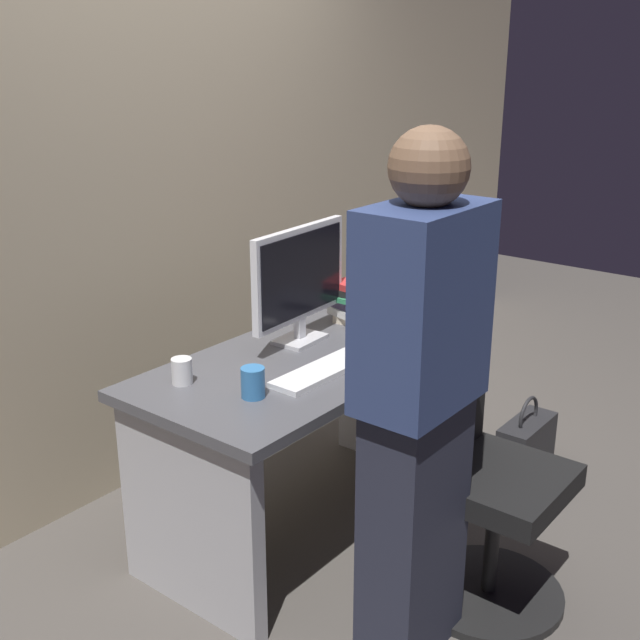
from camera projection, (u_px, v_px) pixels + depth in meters
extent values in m
plane|color=#4C4742|center=(310.00, 523.00, 3.24)|extent=(9.00, 9.00, 0.00)
cube|color=tan|center=(142.00, 131.00, 3.26)|extent=(6.40, 0.10, 3.00)
cube|color=#4C4C51|center=(310.00, 360.00, 3.00)|extent=(1.40, 0.71, 0.04)
cube|color=#B2B2B7|center=(189.00, 519.00, 2.65)|extent=(0.06, 0.63, 0.69)
cube|color=#B2B2B7|center=(399.00, 394.00, 3.60)|extent=(0.06, 0.63, 0.69)
cylinder|color=black|center=(488.00, 592.00, 2.80)|extent=(0.52, 0.52, 0.03)
cylinder|color=black|center=(492.00, 541.00, 2.74)|extent=(0.05, 0.05, 0.39)
cube|color=black|center=(497.00, 481.00, 2.66)|extent=(0.44, 0.44, 0.08)
cube|color=black|center=(451.00, 395.00, 2.69)|extent=(0.40, 0.06, 0.44)
cube|color=#262838|center=(413.00, 528.00, 2.46)|extent=(0.34, 0.20, 0.85)
cube|color=navy|center=(423.00, 308.00, 2.23)|extent=(0.40, 0.24, 0.58)
sphere|color=brown|center=(429.00, 167.00, 2.10)|extent=(0.22, 0.22, 0.22)
cube|color=silver|center=(300.00, 339.00, 3.14)|extent=(0.21, 0.15, 0.02)
cube|color=silver|center=(300.00, 328.00, 3.12)|extent=(0.04, 0.03, 0.08)
cube|color=silver|center=(299.00, 273.00, 3.05)|extent=(0.54, 0.06, 0.36)
cube|color=black|center=(303.00, 274.00, 3.04)|extent=(0.50, 0.03, 0.32)
cube|color=white|center=(322.00, 371.00, 2.83)|extent=(0.43, 0.14, 0.02)
ellipsoid|color=white|center=(364.00, 345.00, 3.05)|extent=(0.06, 0.10, 0.03)
cylinder|color=#3372B2|center=(253.00, 383.00, 2.62)|extent=(0.08, 0.08, 0.10)
cylinder|color=silver|center=(182.00, 371.00, 2.73)|extent=(0.07, 0.07, 0.09)
cube|color=beige|center=(358.00, 316.00, 3.38)|extent=(0.20, 0.15, 0.03)
cube|color=white|center=(351.00, 310.00, 3.36)|extent=(0.18, 0.16, 0.03)
cube|color=#594C72|center=(354.00, 302.00, 3.35)|extent=(0.18, 0.17, 0.04)
cube|color=#338C59|center=(354.00, 295.00, 3.34)|extent=(0.21, 0.14, 0.02)
cube|color=black|center=(352.00, 290.00, 3.34)|extent=(0.19, 0.16, 0.03)
cube|color=red|center=(357.00, 283.00, 3.32)|extent=(0.20, 0.16, 0.03)
cube|color=black|center=(410.00, 332.00, 3.23)|extent=(0.08, 0.15, 0.01)
cube|color=#262628|center=(525.00, 448.00, 3.57)|extent=(0.34, 0.14, 0.26)
torus|color=#262628|center=(529.00, 415.00, 3.52)|extent=(0.18, 0.02, 0.18)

